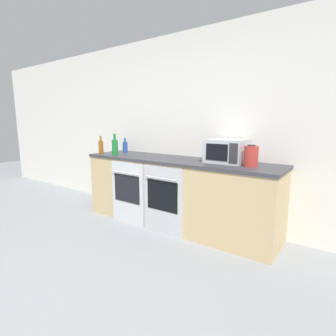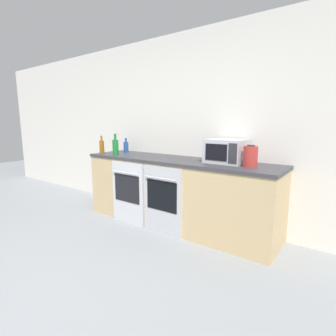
{
  "view_description": "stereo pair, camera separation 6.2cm",
  "coord_description": "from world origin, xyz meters",
  "px_view_note": "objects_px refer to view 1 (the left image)",
  "views": [
    {
      "loc": [
        1.91,
        -0.77,
        1.4
      ],
      "look_at": [
        -0.13,
        2.09,
        0.78
      ],
      "focal_mm": 28.0,
      "sensor_mm": 36.0,
      "label": 1
    },
    {
      "loc": [
        1.96,
        -0.73,
        1.4
      ],
      "look_at": [
        -0.13,
        2.09,
        0.78
      ],
      "focal_mm": 28.0,
      "sensor_mm": 36.0,
      "label": 2
    }
  ],
  "objects_px": {
    "oven_left": "(128,193)",
    "bottle_blue": "(125,147)",
    "oven_right": "(163,200)",
    "microwave": "(227,151)",
    "bottle_green": "(115,147)",
    "bottle_amber": "(101,147)",
    "kettle": "(251,156)"
  },
  "relations": [
    {
      "from": "oven_right",
      "to": "bottle_green",
      "type": "distance_m",
      "value": 1.16
    },
    {
      "from": "bottle_blue",
      "to": "bottle_green",
      "type": "bearing_deg",
      "value": -68.95
    },
    {
      "from": "oven_left",
      "to": "bottle_blue",
      "type": "xyz_separation_m",
      "value": [
        -0.51,
        0.49,
        0.57
      ]
    },
    {
      "from": "oven_right",
      "to": "oven_left",
      "type": "bearing_deg",
      "value": 180.0
    },
    {
      "from": "microwave",
      "to": "bottle_amber",
      "type": "bearing_deg",
      "value": -171.35
    },
    {
      "from": "microwave",
      "to": "bottle_green",
      "type": "relative_size",
      "value": 1.43
    },
    {
      "from": "bottle_blue",
      "to": "kettle",
      "type": "relative_size",
      "value": 0.96
    },
    {
      "from": "microwave",
      "to": "kettle",
      "type": "xyz_separation_m",
      "value": [
        0.33,
        -0.11,
        -0.03
      ]
    },
    {
      "from": "bottle_green",
      "to": "microwave",
      "type": "bearing_deg",
      "value": 10.53
    },
    {
      "from": "bottle_blue",
      "to": "microwave",
      "type": "bearing_deg",
      "value": -1.39
    },
    {
      "from": "bottle_amber",
      "to": "bottle_blue",
      "type": "bearing_deg",
      "value": 61.27
    },
    {
      "from": "bottle_green",
      "to": "kettle",
      "type": "xyz_separation_m",
      "value": [
        1.94,
        0.19,
        -0.01
      ]
    },
    {
      "from": "bottle_blue",
      "to": "bottle_green",
      "type": "relative_size",
      "value": 0.73
    },
    {
      "from": "oven_left",
      "to": "bottle_green",
      "type": "xyz_separation_m",
      "value": [
        -0.38,
        0.15,
        0.6
      ]
    },
    {
      "from": "oven_right",
      "to": "microwave",
      "type": "distance_m",
      "value": 0.99
    },
    {
      "from": "kettle",
      "to": "microwave",
      "type": "bearing_deg",
      "value": 161.0
    },
    {
      "from": "kettle",
      "to": "bottle_blue",
      "type": "bearing_deg",
      "value": 175.69
    },
    {
      "from": "oven_right",
      "to": "kettle",
      "type": "height_order",
      "value": "kettle"
    },
    {
      "from": "oven_right",
      "to": "bottle_blue",
      "type": "bearing_deg",
      "value": 156.34
    },
    {
      "from": "oven_right",
      "to": "bottle_amber",
      "type": "xyz_separation_m",
      "value": [
        -1.29,
        0.15,
        0.59
      ]
    },
    {
      "from": "oven_left",
      "to": "bottle_blue",
      "type": "bearing_deg",
      "value": 136.2
    },
    {
      "from": "oven_left",
      "to": "bottle_amber",
      "type": "height_order",
      "value": "bottle_amber"
    },
    {
      "from": "bottle_blue",
      "to": "kettle",
      "type": "distance_m",
      "value": 2.08
    },
    {
      "from": "oven_left",
      "to": "bottle_green",
      "type": "relative_size",
      "value": 2.76
    },
    {
      "from": "oven_right",
      "to": "bottle_blue",
      "type": "xyz_separation_m",
      "value": [
        -1.11,
        0.49,
        0.57
      ]
    },
    {
      "from": "bottle_blue",
      "to": "bottle_green",
      "type": "distance_m",
      "value": 0.37
    },
    {
      "from": "oven_left",
      "to": "microwave",
      "type": "bearing_deg",
      "value": 19.81
    },
    {
      "from": "bottle_green",
      "to": "kettle",
      "type": "distance_m",
      "value": 1.95
    },
    {
      "from": "oven_left",
      "to": "bottle_green",
      "type": "height_order",
      "value": "bottle_green"
    },
    {
      "from": "oven_left",
      "to": "oven_right",
      "type": "xyz_separation_m",
      "value": [
        0.6,
        0.0,
        0.0
      ]
    },
    {
      "from": "oven_right",
      "to": "microwave",
      "type": "height_order",
      "value": "microwave"
    },
    {
      "from": "microwave",
      "to": "bottle_amber",
      "type": "distance_m",
      "value": 1.95
    }
  ]
}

